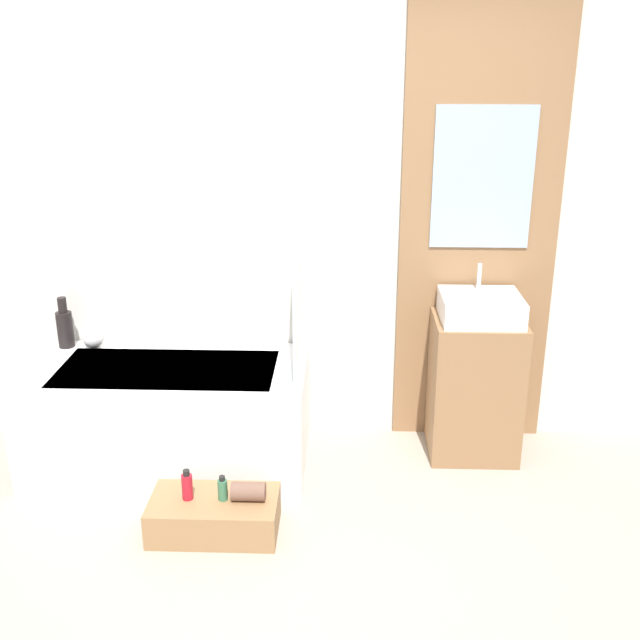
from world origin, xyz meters
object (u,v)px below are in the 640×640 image
Objects in this scene: vase_round_light at (93,338)px; bottle_soap_secondary at (223,489)px; sink at (480,307)px; bottle_soap_primary at (187,486)px; wooden_step_bench at (214,515)px; bathtub at (170,415)px; vase_tall_dark at (65,327)px.

vase_round_light is 0.94× the size of bottle_soap_secondary.
sink is 1.79m from bottle_soap_primary.
sink is at bearing 31.47° from wooden_step_bench.
bathtub is 1.79m from sink.
sink reaches higher than vase_tall_dark.
vase_tall_dark is at bearing 155.39° from bathtub.
bottle_soap_secondary is at bearing 0.00° from bottle_soap_primary.
vase_tall_dark is at bearing 175.34° from vase_round_light.
wooden_step_bench is 1.75m from sink.
vase_round_light is 1.24m from bottle_soap_primary.
wooden_step_bench is at bearing -148.53° from sink.
bottle_soap_primary is (0.88, -0.95, -0.43)m from vase_tall_dark.
bottle_soap_primary is (0.22, -0.66, -0.04)m from bathtub.
vase_tall_dark is at bearing 176.70° from sink.
vase_round_light reaches higher than bathtub.
bathtub is at bearing -174.46° from sink.
bottle_soap_primary reaches higher than bottle_soap_secondary.
bathtub is 12.73× the size of vase_round_light.
bottle_soap_primary is at bearing -150.70° from sink.
bathtub is 2.46× the size of wooden_step_bench.
bathtub is 0.66m from vase_round_light.
vase_tall_dark is at bearing 132.56° from bottle_soap_primary.
wooden_step_bench is 4.87× the size of bottle_soap_secondary.
wooden_step_bench is 1.50m from vase_tall_dark.
bottle_soap_primary is at bearing -71.06° from bathtub.
bathtub is 9.74× the size of bottle_soap_primary.
bathtub is 0.69m from bottle_soap_primary.
sink reaches higher than vase_round_light.
vase_tall_dark is 2.39× the size of bottle_soap_secondary.
wooden_step_bench is at bearing -180.00° from bottle_soap_secondary.
sink is (1.34, 0.82, 0.78)m from wooden_step_bench.
sink is at bearing 5.54° from bathtub.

